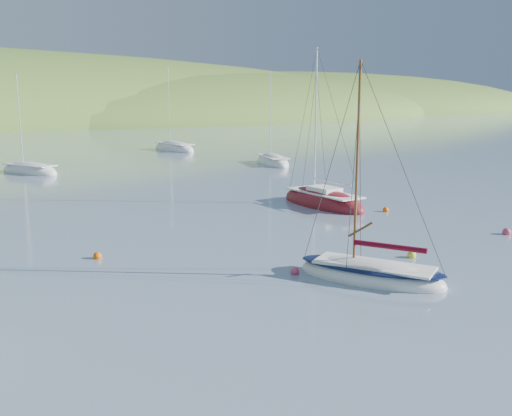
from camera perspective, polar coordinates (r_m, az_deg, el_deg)
ground at (r=25.34m, az=10.62°, el=-7.27°), size 700.00×700.00×0.00m
daysailer_white at (r=25.62m, az=11.40°, el=-6.55°), size 4.85×6.97×10.08m
sloop_red at (r=42.17m, az=6.69°, el=0.55°), size 3.50×8.52×12.31m
distant_sloop_a at (r=64.17m, az=-21.70°, el=3.42°), size 5.45×8.20×11.05m
distant_sloop_b at (r=85.64m, az=-8.18°, el=5.85°), size 3.57×9.39×13.25m
distant_sloop_d at (r=67.53m, az=1.67°, el=4.56°), size 5.64×8.68×11.69m
mooring_buoys at (r=32.09m, az=11.40°, el=-3.15°), size 21.34×10.20×0.50m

